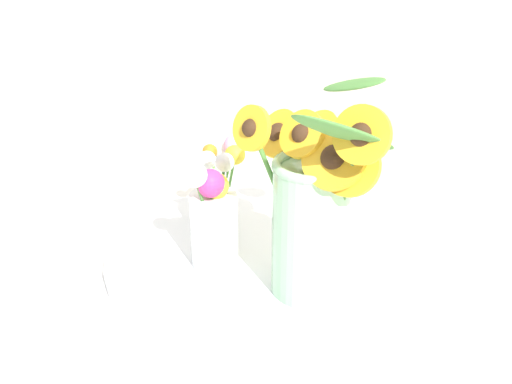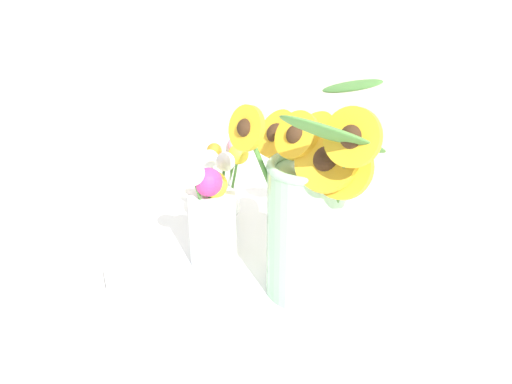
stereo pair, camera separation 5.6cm
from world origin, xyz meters
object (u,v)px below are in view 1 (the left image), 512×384
Objects in this scene: mason_jar_sunflowers at (313,209)px; vase_small_center at (213,217)px; serving_tray at (256,255)px; vase_bulb_right at (222,182)px.

mason_jar_sunflowers is 1.72× the size of vase_small_center.
serving_tray is 2.67× the size of vase_small_center.
mason_jar_sunflowers is 0.26m from vase_bulb_right.
vase_bulb_right is at bearing 161.41° from serving_tray.
vase_bulb_right is (-0.11, 0.04, 0.09)m from serving_tray.
serving_tray is 0.12m from vase_small_center.
vase_small_center is 1.12× the size of vase_bulb_right.
mason_jar_sunflowers reaches higher than serving_tray.
vase_small_center reaches higher than serving_tray.
mason_jar_sunflowers reaches higher than vase_small_center.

